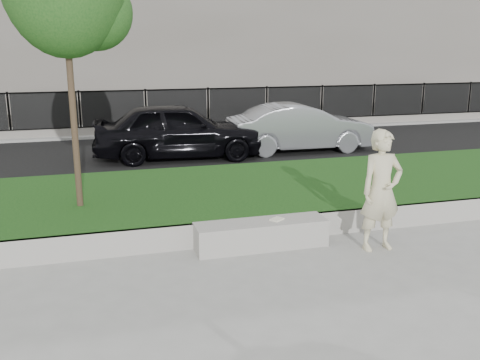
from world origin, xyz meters
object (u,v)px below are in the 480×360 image
object	(u,v)px
book	(277,219)
car_dark	(178,130)
stone_bench	(261,234)
man	(381,191)
car_silver	(301,128)

from	to	relation	value
book	car_dark	distance (m)	6.90
stone_bench	car_dark	world-z (taller)	car_dark
man	book	world-z (taller)	man
man	car_silver	distance (m)	7.70
man	car_dark	xyz separation A→B (m)	(-1.87, 7.44, -0.12)
car_dark	stone_bench	bearing A→B (deg)	-174.47
book	car_dark	world-z (taller)	car_dark
book	car_silver	world-z (taller)	car_silver
car_dark	car_silver	size ratio (longest dim) A/B	1.08
car_silver	stone_bench	bearing A→B (deg)	154.56
stone_bench	man	distance (m)	1.96
stone_bench	car_silver	world-z (taller)	car_silver
stone_bench	book	size ratio (longest dim) A/B	10.13
man	car_silver	xyz separation A→B (m)	(1.74, 7.49, -0.20)
book	car_silver	distance (m)	7.65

